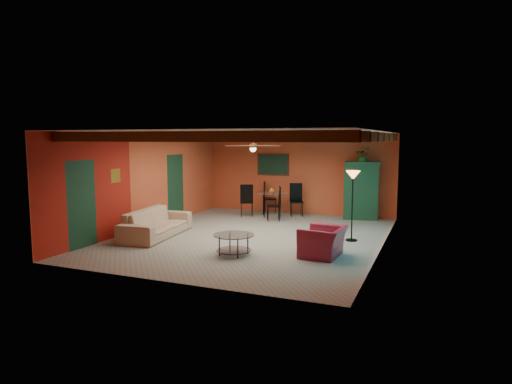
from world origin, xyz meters
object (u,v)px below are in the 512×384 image
at_px(vase, 272,181).
at_px(armoire, 362,191).
at_px(sofa, 156,223).
at_px(potted_plant, 363,155).
at_px(dining_table, 272,200).
at_px(armchair, 323,242).
at_px(coffee_table, 234,244).
at_px(floor_lamp, 352,206).

bearing_deg(vase, armoire, 12.32).
xyz_separation_m(sofa, potted_plant, (4.54, 4.63, 1.66)).
distance_m(sofa, potted_plant, 6.70).
bearing_deg(potted_plant, dining_table, -167.68).
xyz_separation_m(armchair, vase, (-2.78, 4.33, 0.85)).
bearing_deg(sofa, coffee_table, -116.12).
xyz_separation_m(armchair, coffee_table, (-1.85, -0.61, -0.09)).
xyz_separation_m(floor_lamp, potted_plant, (-0.26, 3.20, 1.13)).
height_order(coffee_table, dining_table, dining_table).
bearing_deg(armchair, dining_table, -143.49).
bearing_deg(sofa, floor_lamp, -80.33).
xyz_separation_m(floor_lamp, vase, (-3.08, 2.59, 0.29)).
relative_size(sofa, vase, 14.03).
relative_size(dining_table, floor_lamp, 1.18).
bearing_deg(sofa, vase, -30.15).
height_order(sofa, armoire, armoire).
bearing_deg(armoire, dining_table, -176.10).
distance_m(floor_lamp, vase, 4.03).
bearing_deg(armoire, armchair, -98.92).
bearing_deg(potted_plant, vase, -167.68).
xyz_separation_m(sofa, dining_table, (1.72, 4.02, 0.19)).
xyz_separation_m(coffee_table, armoire, (1.89, 5.56, 0.65)).
height_order(armoire, potted_plant, potted_plant).
xyz_separation_m(dining_table, floor_lamp, (3.08, -2.59, 0.34)).
xyz_separation_m(dining_table, armoire, (2.82, 0.62, 0.34)).
height_order(dining_table, vase, vase).
height_order(coffee_table, vase, vase).
xyz_separation_m(coffee_table, dining_table, (-0.93, 4.94, 0.31)).
relative_size(armoire, floor_lamp, 1.00).
relative_size(coffee_table, armoire, 0.52).
relative_size(dining_table, armoire, 1.18).
bearing_deg(coffee_table, sofa, 160.81).
distance_m(armchair, dining_table, 5.15).
bearing_deg(potted_plant, sofa, -134.44).
bearing_deg(coffee_table, vase, 100.66).
height_order(sofa, coffee_table, sofa).
distance_m(coffee_table, floor_lamp, 3.26).
height_order(armoire, vase, armoire).
distance_m(dining_table, floor_lamp, 4.04).
relative_size(armchair, floor_lamp, 0.57).
bearing_deg(vase, armchair, -57.34).
height_order(sofa, potted_plant, potted_plant).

